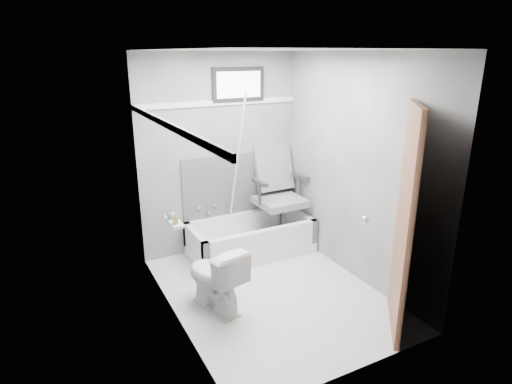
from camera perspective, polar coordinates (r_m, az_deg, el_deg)
floor at (r=4.57m, az=2.07°, el=-13.25°), size 2.60×2.60×0.00m
ceiling at (r=3.90m, az=2.49°, el=18.43°), size 2.60×2.60×0.00m
wall_back at (r=5.21m, az=-4.83°, el=4.98°), size 2.00×0.02×2.40m
wall_front at (r=3.08m, az=14.30°, el=-4.92°), size 2.00×0.02×2.40m
wall_left at (r=3.71m, az=-11.31°, el=-0.76°), size 0.02×2.60×2.40m
wall_right at (r=4.64m, az=13.09°, el=2.92°), size 0.02×2.60×2.40m
bathtub at (r=5.30m, az=-0.68°, el=-6.05°), size 1.50×0.70×0.42m
office_chair at (r=5.32m, az=3.24°, el=-0.36°), size 0.67×0.67×1.15m
toilet at (r=4.18m, az=-5.50°, el=-11.30°), size 0.53×0.75×0.66m
door at (r=3.85m, az=24.94°, el=-4.60°), size 0.78×0.78×2.00m
window at (r=5.17m, az=-2.38°, el=14.13°), size 0.66×0.04×0.40m
backerboard at (r=5.40m, az=-2.23°, el=1.11°), size 1.50×0.02×0.78m
trim_back at (r=5.09m, az=-4.96°, el=11.76°), size 2.00×0.02×0.06m
trim_left at (r=3.56m, az=-11.72°, el=8.75°), size 0.02×2.60×0.06m
pole at (r=5.07m, az=-2.67°, el=2.91°), size 0.02×0.59×1.87m
shelf at (r=4.00m, az=-10.84°, el=-3.92°), size 0.10×0.32×0.02m
soap_bottle_a at (r=3.90m, az=-10.70°, el=-3.44°), size 0.05×0.05×0.10m
soap_bottle_b at (r=4.03m, az=-11.28°, el=-2.86°), size 0.11×0.11×0.10m
faucet at (r=5.30m, az=-6.52°, el=-2.20°), size 0.26×0.10×0.16m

